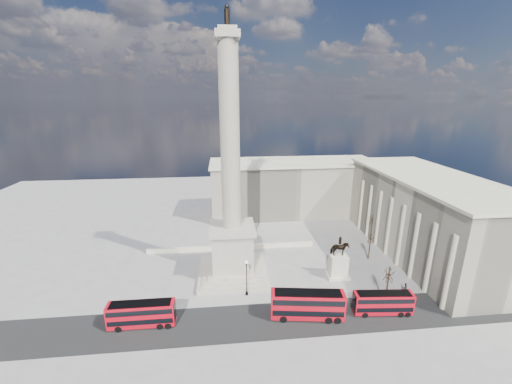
{
  "coord_description": "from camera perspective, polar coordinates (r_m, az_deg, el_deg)",
  "views": [
    {
      "loc": [
        -1.22,
        -52.96,
        35.38
      ],
      "look_at": [
        4.39,
        0.91,
        18.97
      ],
      "focal_mm": 22.0,
      "sensor_mm": 36.0,
      "label": 1
    }
  ],
  "objects": [
    {
      "name": "building_east",
      "position": [
        82.33,
        28.7,
        -3.76
      ],
      "size": [
        19.0,
        46.0,
        18.6
      ],
      "color": "beige",
      "rests_on": "ground"
    },
    {
      "name": "red_bus_a",
      "position": [
        56.68,
        -20.01,
        -20.12
      ],
      "size": [
        10.47,
        2.53,
        4.24
      ],
      "rotation": [
        0.0,
        0.0,
        -0.0
      ],
      "color": "red",
      "rests_on": "ground"
    },
    {
      "name": "red_bus_c",
      "position": [
        60.16,
        22.13,
        -18.15
      ],
      "size": [
        9.99,
        3.09,
        3.99
      ],
      "rotation": [
        0.0,
        0.0,
        -0.09
      ],
      "color": "red",
      "rests_on": "ground"
    },
    {
      "name": "asphalt_road",
      "position": [
        56.0,
        1.92,
        -22.34
      ],
      "size": [
        120.0,
        9.0,
        0.01
      ],
      "primitive_type": "cube",
      "color": "#262626",
      "rests_on": "ground"
    },
    {
      "name": "balustrade_wall",
      "position": [
        77.26,
        -4.46,
        -10.0
      ],
      "size": [
        40.0,
        0.6,
        1.1
      ],
      "primitive_type": "cube",
      "color": "beige",
      "rests_on": "ground"
    },
    {
      "name": "bare_tree_far",
      "position": [
        85.31,
        20.47,
        -4.68
      ],
      "size": [
        1.75,
        1.75,
        7.14
      ],
      "rotation": [
        0.0,
        0.0,
        -0.31
      ],
      "color": "#332319",
      "rests_on": "ground"
    },
    {
      "name": "pedestrian_walking",
      "position": [
        61.27,
        15.06,
        -18.13
      ],
      "size": [
        0.72,
        0.65,
        1.66
      ],
      "primitive_type": "imported",
      "rotation": [
        0.0,
        0.0,
        0.55
      ],
      "color": "#272227",
      "rests_on": "ground"
    },
    {
      "name": "equestrian_statue",
      "position": [
        67.25,
        14.74,
        -12.37
      ],
      "size": [
        4.38,
        3.29,
        9.03
      ],
      "color": "beige",
      "rests_on": "ground"
    },
    {
      "name": "building_northeast",
      "position": [
        99.11,
        6.66,
        0.9
      ],
      "size": [
        51.0,
        17.0,
        16.6
      ],
      "color": "beige",
      "rests_on": "ground"
    },
    {
      "name": "pedestrian_standing",
      "position": [
        68.06,
        25.46,
        -15.4
      ],
      "size": [
        0.91,
        0.72,
        1.81
      ],
      "primitive_type": "imported",
      "rotation": [
        0.0,
        0.0,
        3.19
      ],
      "color": "#272227",
      "rests_on": "ground"
    },
    {
      "name": "bare_tree_near",
      "position": [
        60.13,
        23.04,
        -13.52
      ],
      "size": [
        1.84,
        1.84,
        8.03
      ],
      "rotation": [
        0.0,
        0.0,
        0.28
      ],
      "color": "#332319",
      "rests_on": "ground"
    },
    {
      "name": "bare_tree_mid",
      "position": [
        75.39,
        20.12,
        -7.93
      ],
      "size": [
        1.71,
        1.71,
        6.47
      ],
      "rotation": [
        0.0,
        0.0,
        0.0
      ],
      "color": "#332319",
      "rests_on": "ground"
    },
    {
      "name": "ground",
      "position": [
        63.7,
        -4.02,
        -16.93
      ],
      "size": [
        180.0,
        180.0,
        0.0
      ],
      "primitive_type": "plane",
      "color": "#9D9994",
      "rests_on": "ground"
    },
    {
      "name": "red_bus_b",
      "position": [
        55.65,
        9.41,
        -19.55
      ],
      "size": [
        12.3,
        4.37,
        4.88
      ],
      "rotation": [
        0.0,
        0.0,
        -0.14
      ],
      "color": "red",
      "rests_on": "ground"
    },
    {
      "name": "nelsons_column",
      "position": [
        62.17,
        -4.43,
        -4.38
      ],
      "size": [
        14.0,
        14.0,
        49.85
      ],
      "color": "#BDB29D",
      "rests_on": "ground"
    },
    {
      "name": "victorian_lamp",
      "position": [
        59.35,
        -1.73,
        -14.84
      ],
      "size": [
        0.61,
        0.61,
        7.14
      ],
      "rotation": [
        0.0,
        0.0,
        0.38
      ],
      "color": "black",
      "rests_on": "ground"
    },
    {
      "name": "pedestrian_crossing",
      "position": [
        61.18,
        13.46,
        -18.02
      ],
      "size": [
        0.55,
        1.05,
        1.72
      ],
      "primitive_type": "imported",
      "rotation": [
        0.0,
        0.0,
        1.7
      ],
      "color": "#272227",
      "rests_on": "ground"
    }
  ]
}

